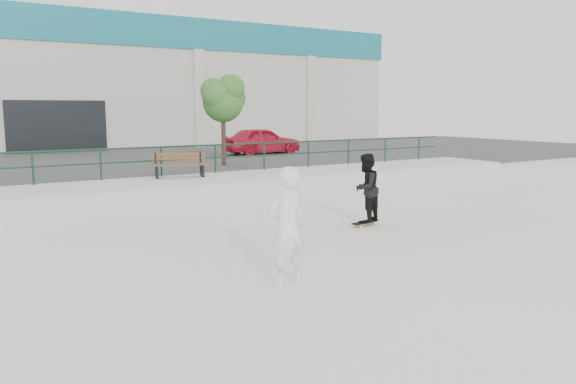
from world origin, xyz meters
TOP-DOWN VIEW (x-y plane):
  - ground at (0.00, 0.00)m, footprint 120.00×120.00m
  - ledge at (0.00, 9.50)m, footprint 30.00×3.00m
  - parking_strip at (0.00, 18.00)m, footprint 60.00×14.00m
  - railing at (-0.00, 10.80)m, footprint 28.00×0.06m
  - commercial_building at (-0.00, 31.99)m, footprint 44.20×16.33m
  - bench_right at (1.43, 10.26)m, footprint 1.88×0.89m
  - tree at (4.50, 13.21)m, footprint 2.04×1.81m
  - red_car at (8.44, 17.13)m, footprint 3.99×1.64m
  - skateboard at (3.23, 2.74)m, footprint 0.80×0.34m
  - standing_skater at (3.23, 2.74)m, footprint 0.98×0.89m
  - seated_skater at (-0.80, -0.19)m, footprint 0.74×0.53m

SIDE VIEW (x-z plane):
  - ground at x=0.00m, z-range 0.00..0.00m
  - skateboard at x=3.23m, z-range 0.03..0.12m
  - ledge at x=0.00m, z-range 0.00..0.50m
  - parking_strip at x=0.00m, z-range 0.00..0.50m
  - bench_right at x=1.43m, z-range 0.50..1.33m
  - standing_skater at x=3.23m, z-range 0.09..1.74m
  - seated_skater at x=-0.80m, z-range 0.00..1.92m
  - red_car at x=8.44m, z-range 0.50..1.85m
  - railing at x=0.00m, z-range 0.73..1.76m
  - tree at x=4.50m, z-range 1.41..5.03m
  - commercial_building at x=0.00m, z-range 0.58..8.58m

